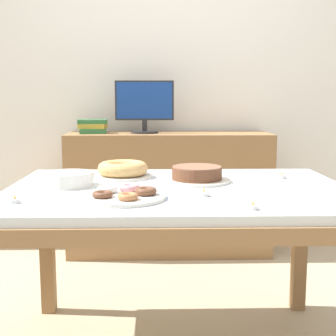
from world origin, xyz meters
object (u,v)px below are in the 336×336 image
object	(u,v)px
book_stack	(93,127)
pastry_platter	(123,195)
tealight_centre	(253,207)
tealight_near_cakes	(204,194)
cake_chocolate_round	(197,175)
computer_monitor	(145,107)
plate_stack	(69,179)
tealight_left_edge	(15,200)
cake_golden_bundt	(123,170)
tealight_near_front	(282,176)

from	to	relation	value
book_stack	pastry_platter	world-z (taller)	book_stack
tealight_centre	tealight_near_cakes	xyz separation A→B (m)	(-0.14, 0.22, 0.00)
cake_chocolate_round	tealight_near_cakes	bearing A→B (deg)	-89.95
tealight_near_cakes	computer_monitor	bearing A→B (deg)	99.24
tealight_near_cakes	cake_chocolate_round	bearing A→B (deg)	90.05
computer_monitor	plate_stack	world-z (taller)	computer_monitor
tealight_near_cakes	tealight_left_edge	distance (m)	0.70
book_stack	tealight_centre	size ratio (longest dim) A/B	5.35
cake_golden_bundt	pastry_platter	bearing A→B (deg)	-85.68
cake_chocolate_round	tealight_left_edge	xyz separation A→B (m)	(-0.69, -0.42, -0.02)
cake_golden_bundt	plate_stack	world-z (taller)	cake_golden_bundt
book_stack	pastry_platter	bearing A→B (deg)	-78.69
plate_stack	tealight_centre	size ratio (longest dim) A/B	5.25
pastry_platter	plate_stack	world-z (taller)	plate_stack
plate_stack	tealight_centre	xyz separation A→B (m)	(0.70, -0.45, -0.02)
plate_stack	cake_chocolate_round	bearing A→B (deg)	8.94
plate_stack	pastry_platter	bearing A→B (deg)	-46.37
cake_golden_bundt	tealight_left_edge	bearing A→B (deg)	-122.65
book_stack	cake_golden_bundt	bearing A→B (deg)	-76.01
pastry_platter	plate_stack	bearing A→B (deg)	133.63
book_stack	cake_golden_bundt	size ratio (longest dim) A/B	0.78
tealight_left_edge	cake_golden_bundt	bearing A→B (deg)	57.35
book_stack	tealight_near_cakes	world-z (taller)	book_stack
tealight_near_front	computer_monitor	bearing A→B (deg)	118.27
tealight_near_front	tealight_near_cakes	size ratio (longest dim) A/B	1.00
book_stack	cake_golden_bundt	distance (m)	1.25
computer_monitor	tealight_left_edge	bearing A→B (deg)	-103.60
tealight_left_edge	pastry_platter	bearing A→B (deg)	9.98
cake_chocolate_round	tealight_near_front	distance (m)	0.42
cake_golden_bundt	tealight_near_cakes	xyz separation A→B (m)	(0.34, -0.44, -0.03)
cake_chocolate_round	plate_stack	size ratio (longest dim) A/B	1.44
plate_stack	tealight_near_front	bearing A→B (deg)	9.81
plate_stack	tealight_centre	world-z (taller)	plate_stack
computer_monitor	cake_golden_bundt	size ratio (longest dim) A/B	1.55
cake_golden_bundt	tealight_near_front	size ratio (longest dim) A/B	6.85
cake_chocolate_round	pastry_platter	bearing A→B (deg)	-131.18
computer_monitor	book_stack	bearing A→B (deg)	179.79
tealight_near_cakes	tealight_left_edge	xyz separation A→B (m)	(-0.69, -0.11, 0.00)
pastry_platter	tealight_centre	distance (m)	0.49
cake_golden_bundt	tealight_near_front	bearing A→B (deg)	-3.62
cake_golden_bundt	plate_stack	bearing A→B (deg)	-135.03
plate_stack	tealight_near_cakes	distance (m)	0.60
cake_chocolate_round	tealight_left_edge	size ratio (longest dim) A/B	7.55
tealight_near_front	tealight_centre	xyz separation A→B (m)	(-0.26, -0.61, 0.00)
book_stack	tealight_left_edge	size ratio (longest dim) A/B	5.35
plate_stack	tealight_near_front	world-z (taller)	plate_stack
book_stack	tealight_centre	bearing A→B (deg)	-67.16
computer_monitor	cake_golden_bundt	xyz separation A→B (m)	(-0.08, -1.21, -0.28)
book_stack	cake_chocolate_round	distance (m)	1.49
book_stack	pastry_platter	size ratio (longest dim) A/B	0.66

